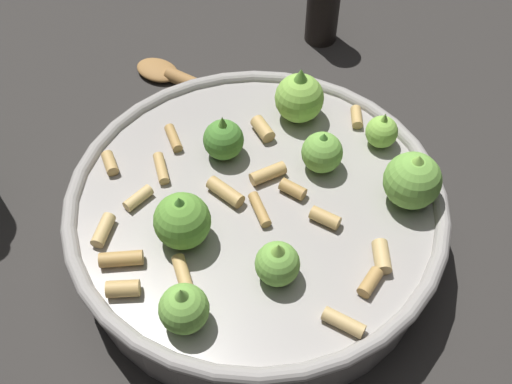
% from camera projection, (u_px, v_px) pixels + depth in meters
% --- Properties ---
extents(ground_plane, '(2.40, 2.40, 0.00)m').
position_uv_depth(ground_plane, '(256.00, 238.00, 0.57)').
color(ground_plane, '#2D2B28').
extents(cooking_pan, '(0.33, 0.33, 0.11)m').
position_uv_depth(cooking_pan, '(258.00, 213.00, 0.54)').
color(cooking_pan, '#9E9993').
rests_on(cooking_pan, ground).
extents(pepper_shaker, '(0.04, 0.04, 0.10)m').
position_uv_depth(pepper_shaker, '(323.00, 2.00, 0.72)').
color(pepper_shaker, black).
rests_on(pepper_shaker, ground).
extents(wooden_spoon, '(0.20, 0.19, 0.02)m').
position_uv_depth(wooden_spoon, '(220.00, 96.00, 0.68)').
color(wooden_spoon, '#9E703D').
rests_on(wooden_spoon, ground).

